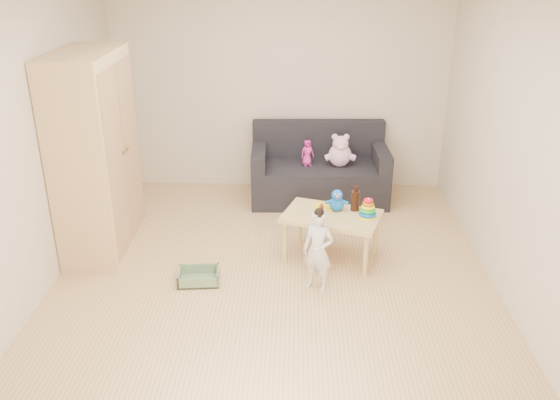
{
  "coord_description": "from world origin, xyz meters",
  "views": [
    {
      "loc": [
        0.19,
        -4.77,
        2.85
      ],
      "look_at": [
        0.05,
        0.25,
        0.65
      ],
      "focal_mm": 38.0,
      "sensor_mm": 36.0,
      "label": 1
    }
  ],
  "objects_px": {
    "sofa": "(319,182)",
    "play_table": "(331,237)",
    "wardrobe": "(95,156)",
    "toddler": "(318,251)"
  },
  "relations": [
    {
      "from": "sofa",
      "to": "play_table",
      "type": "distance_m",
      "value": 1.45
    },
    {
      "from": "sofa",
      "to": "toddler",
      "type": "distance_m",
      "value": 2.01
    },
    {
      "from": "sofa",
      "to": "toddler",
      "type": "relative_size",
      "value": 2.15
    },
    {
      "from": "wardrobe",
      "to": "play_table",
      "type": "xyz_separation_m",
      "value": [
        2.26,
        -0.17,
        -0.74
      ]
    },
    {
      "from": "play_table",
      "to": "toddler",
      "type": "relative_size",
      "value": 1.21
    },
    {
      "from": "sofa",
      "to": "play_table",
      "type": "bearing_deg",
      "value": -89.21
    },
    {
      "from": "play_table",
      "to": "toddler",
      "type": "height_order",
      "value": "toddler"
    },
    {
      "from": "wardrobe",
      "to": "sofa",
      "type": "xyz_separation_m",
      "value": [
        2.19,
        1.28,
        -0.76
      ]
    },
    {
      "from": "wardrobe",
      "to": "sofa",
      "type": "distance_m",
      "value": 2.65
    },
    {
      "from": "sofa",
      "to": "play_table",
      "type": "relative_size",
      "value": 1.77
    }
  ]
}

